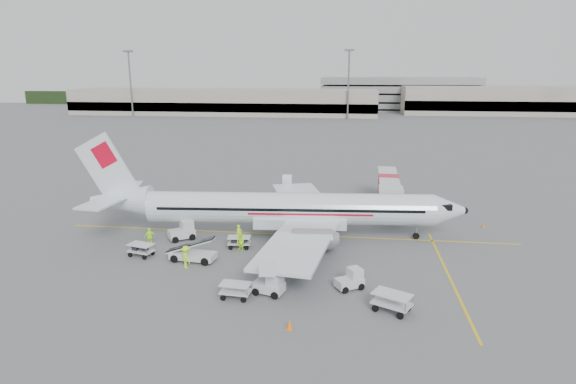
{
  "coord_description": "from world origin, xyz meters",
  "views": [
    {
      "loc": [
        5.96,
        -44.25,
        15.61
      ],
      "look_at": [
        0.0,
        2.0,
        3.8
      ],
      "focal_mm": 30.0,
      "sensor_mm": 36.0,
      "label": 1
    }
  ],
  "objects_px": {
    "belt_loader": "(193,245)",
    "tug_fore": "(349,279)",
    "aircraft": "(290,188)",
    "jet_bridge": "(388,192)",
    "tug_mid": "(269,283)",
    "tug_aft": "(181,230)"
  },
  "relations": [
    {
      "from": "belt_loader",
      "to": "tug_fore",
      "type": "relative_size",
      "value": 2.54
    },
    {
      "from": "aircraft",
      "to": "jet_bridge",
      "type": "relative_size",
      "value": 2.36
    },
    {
      "from": "aircraft",
      "to": "belt_loader",
      "type": "height_order",
      "value": "aircraft"
    },
    {
      "from": "tug_mid",
      "to": "aircraft",
      "type": "bearing_deg",
      "value": 105.61
    },
    {
      "from": "jet_bridge",
      "to": "aircraft",
      "type": "bearing_deg",
      "value": -130.07
    },
    {
      "from": "jet_bridge",
      "to": "tug_aft",
      "type": "distance_m",
      "value": 24.05
    },
    {
      "from": "jet_bridge",
      "to": "belt_loader",
      "type": "height_order",
      "value": "jet_bridge"
    },
    {
      "from": "belt_loader",
      "to": "tug_fore",
      "type": "bearing_deg",
      "value": -9.47
    },
    {
      "from": "jet_bridge",
      "to": "tug_fore",
      "type": "height_order",
      "value": "jet_bridge"
    },
    {
      "from": "jet_bridge",
      "to": "tug_mid",
      "type": "distance_m",
      "value": 25.49
    },
    {
      "from": "tug_fore",
      "to": "tug_aft",
      "type": "height_order",
      "value": "tug_aft"
    },
    {
      "from": "tug_aft",
      "to": "tug_fore",
      "type": "bearing_deg",
      "value": -64.1
    },
    {
      "from": "jet_bridge",
      "to": "belt_loader",
      "type": "bearing_deg",
      "value": -132.03
    },
    {
      "from": "tug_mid",
      "to": "jet_bridge",
      "type": "bearing_deg",
      "value": 82.57
    },
    {
      "from": "tug_fore",
      "to": "tug_aft",
      "type": "relative_size",
      "value": 0.84
    },
    {
      "from": "belt_loader",
      "to": "tug_mid",
      "type": "height_order",
      "value": "belt_loader"
    },
    {
      "from": "tug_mid",
      "to": "tug_aft",
      "type": "xyz_separation_m",
      "value": [
        -10.12,
        10.27,
        0.08
      ]
    },
    {
      "from": "tug_fore",
      "to": "jet_bridge",
      "type": "bearing_deg",
      "value": 47.18
    },
    {
      "from": "tug_aft",
      "to": "jet_bridge",
      "type": "bearing_deg",
      "value": -2.17
    },
    {
      "from": "tug_mid",
      "to": "tug_aft",
      "type": "distance_m",
      "value": 14.42
    },
    {
      "from": "belt_loader",
      "to": "tug_mid",
      "type": "relative_size",
      "value": 2.33
    },
    {
      "from": "tug_fore",
      "to": "tug_aft",
      "type": "xyz_separation_m",
      "value": [
        -15.86,
        8.7,
        0.15
      ]
    }
  ]
}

